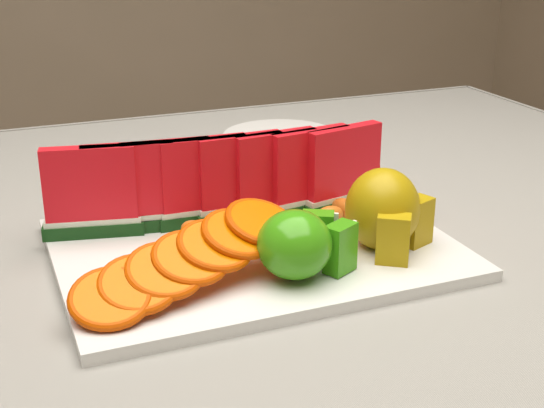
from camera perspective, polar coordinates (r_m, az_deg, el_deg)
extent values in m
cube|color=#4C2C18|center=(0.86, -7.63, -3.58)|extent=(1.40, 0.90, 0.03)
cube|color=#4C2C18|center=(1.59, 12.19, -6.76)|extent=(0.06, 0.06, 0.72)
cube|color=gray|center=(0.85, -7.69, -2.42)|extent=(1.52, 1.02, 0.01)
cube|color=gray|center=(1.35, -13.00, 1.97)|extent=(1.52, 0.01, 0.20)
cube|color=silver|center=(0.79, -1.39, -3.36)|extent=(0.40, 0.30, 0.01)
ellipsoid|color=#1E8E0B|center=(0.70, 1.71, -3.07)|extent=(0.07, 0.07, 0.07)
cube|color=#1E8E0B|center=(0.72, 5.16, -3.31)|extent=(0.04, 0.03, 0.05)
cube|color=beige|center=(0.72, 5.59, -3.24)|extent=(0.03, 0.02, 0.05)
cube|color=#1E8E0B|center=(0.74, 3.47, -2.37)|extent=(0.04, 0.03, 0.05)
cube|color=beige|center=(0.75, 3.88, -2.30)|extent=(0.03, 0.02, 0.05)
ellipsoid|color=#B19C13|center=(0.78, 8.32, -0.38)|extent=(0.09, 0.09, 0.09)
cube|color=#B19C13|center=(0.75, 9.11, -2.67)|extent=(0.04, 0.04, 0.05)
cube|color=#B19C13|center=(0.79, 10.82, -1.35)|extent=(0.04, 0.03, 0.05)
cylinder|color=silver|center=(1.19, 0.65, 5.09)|extent=(0.24, 0.24, 0.01)
cube|color=#0F3A14|center=(0.83, -13.27, -1.87)|extent=(0.11, 0.04, 0.01)
cube|color=silver|center=(0.82, -13.32, -1.23)|extent=(0.10, 0.04, 0.01)
cube|color=#B90108|center=(0.81, -13.57, 1.53)|extent=(0.10, 0.04, 0.08)
cube|color=#0F3A14|center=(0.83, -10.49, -1.59)|extent=(0.11, 0.04, 0.01)
cube|color=silver|center=(0.82, -10.54, -0.95)|extent=(0.10, 0.03, 0.01)
cube|color=#B90108|center=(0.81, -10.73, 1.81)|extent=(0.10, 0.03, 0.08)
cube|color=#0F3A14|center=(0.83, -7.74, -1.31)|extent=(0.11, 0.03, 0.01)
cube|color=silver|center=(0.83, -7.77, -0.67)|extent=(0.10, 0.03, 0.01)
cube|color=#B90108|center=(0.81, -7.92, 2.08)|extent=(0.10, 0.02, 0.08)
cube|color=#0F3A14|center=(0.84, -5.02, -1.03)|extent=(0.11, 0.02, 0.01)
cube|color=silver|center=(0.83, -5.04, -0.40)|extent=(0.10, 0.02, 0.01)
cube|color=#B90108|center=(0.82, -5.13, 2.34)|extent=(0.10, 0.02, 0.08)
cube|color=#0F3A14|center=(0.84, -2.34, -0.76)|extent=(0.11, 0.02, 0.01)
cube|color=silver|center=(0.84, -2.35, -0.12)|extent=(0.10, 0.02, 0.01)
cube|color=#B90108|center=(0.83, -2.39, 2.59)|extent=(0.10, 0.02, 0.08)
cube|color=#0F3A14|center=(0.85, 0.28, -0.48)|extent=(0.11, 0.03, 0.01)
cube|color=silver|center=(0.85, 0.29, 0.14)|extent=(0.10, 0.03, 0.01)
cube|color=#B90108|center=(0.84, 0.29, 2.83)|extent=(0.10, 0.02, 0.08)
cube|color=#0F3A14|center=(0.87, 2.85, -0.22)|extent=(0.11, 0.04, 0.01)
cube|color=silver|center=(0.86, 2.86, 0.40)|extent=(0.10, 0.03, 0.01)
cube|color=#B90108|center=(0.85, 2.91, 3.06)|extent=(0.10, 0.03, 0.08)
cube|color=#0F3A14|center=(0.88, 5.34, 0.04)|extent=(0.11, 0.04, 0.01)
cube|color=silver|center=(0.87, 5.36, 0.66)|extent=(0.10, 0.04, 0.01)
cube|color=#B90108|center=(0.86, 5.45, 3.28)|extent=(0.10, 0.04, 0.08)
cylinder|color=#CA3C04|center=(0.66, -12.07, -6.92)|extent=(0.08, 0.08, 0.03)
torus|color=#D83500|center=(0.66, -12.07, -6.92)|extent=(0.09, 0.08, 0.03)
cylinder|color=#CA3C04|center=(0.67, -10.03, -5.93)|extent=(0.07, 0.07, 0.03)
torus|color=#D83500|center=(0.67, -10.03, -5.93)|extent=(0.08, 0.08, 0.03)
cylinder|color=#CA3C04|center=(0.68, -8.06, -4.97)|extent=(0.07, 0.07, 0.03)
torus|color=#D83500|center=(0.68, -8.06, -4.97)|extent=(0.08, 0.07, 0.03)
cylinder|color=#CA3C04|center=(0.69, -6.15, -4.03)|extent=(0.07, 0.07, 0.03)
torus|color=#D83500|center=(0.69, -6.15, -4.03)|extent=(0.08, 0.08, 0.03)
cylinder|color=#CA3C04|center=(0.70, -4.30, -3.11)|extent=(0.08, 0.08, 0.03)
torus|color=#D83500|center=(0.70, -4.30, -3.11)|extent=(0.09, 0.09, 0.03)
cylinder|color=#CA3C04|center=(0.71, -2.52, -2.22)|extent=(0.08, 0.08, 0.03)
torus|color=#D83500|center=(0.71, -2.52, -2.22)|extent=(0.09, 0.09, 0.03)
cylinder|color=#CA3C04|center=(0.73, -0.81, -1.37)|extent=(0.09, 0.09, 0.03)
torus|color=#D83500|center=(0.73, -0.81, -1.37)|extent=(0.10, 0.10, 0.03)
cylinder|color=#CA3C04|center=(0.87, -11.52, -0.06)|extent=(0.08, 0.08, 0.03)
torus|color=#D83500|center=(0.87, -11.52, -0.06)|extent=(0.09, 0.09, 0.03)
cylinder|color=#CA3C04|center=(0.88, -8.46, 0.55)|extent=(0.08, 0.08, 0.03)
torus|color=#D83500|center=(0.88, -8.46, 0.55)|extent=(0.09, 0.09, 0.03)
cylinder|color=#CA3C04|center=(0.89, -5.47, 1.14)|extent=(0.09, 0.09, 0.03)
torus|color=#D83500|center=(0.89, -5.47, 1.14)|extent=(0.10, 0.10, 0.03)
cylinder|color=#CA3C04|center=(0.90, -2.55, 1.71)|extent=(0.09, 0.09, 0.03)
torus|color=#D83500|center=(0.90, -2.55, 1.71)|extent=(0.11, 0.11, 0.03)
cylinder|color=#CA3C04|center=(0.91, 0.28, 2.26)|extent=(0.10, 0.10, 0.03)
torus|color=#D83500|center=(0.91, 0.28, 2.26)|extent=(0.11, 0.11, 0.03)
cylinder|color=#CA3C04|center=(0.93, 3.02, 2.79)|extent=(0.10, 0.10, 0.03)
torus|color=#D83500|center=(0.93, 3.02, 2.79)|extent=(0.12, 0.12, 0.03)
cylinder|color=#CA3C04|center=(0.95, 5.65, 3.29)|extent=(0.11, 0.11, 0.03)
torus|color=#D83500|center=(0.95, 5.65, 3.29)|extent=(0.12, 0.12, 0.03)
ellipsoid|color=#FF4603|center=(0.75, -6.47, -3.22)|extent=(0.04, 0.04, 0.02)
ellipsoid|color=#FF4603|center=(0.79, -5.77, -2.04)|extent=(0.04, 0.04, 0.02)
ellipsoid|color=#FF4603|center=(0.79, -5.07, -1.94)|extent=(0.04, 0.03, 0.02)
ellipsoid|color=#FF4603|center=(0.80, -2.93, -1.70)|extent=(0.02, 0.04, 0.02)
ellipsoid|color=#FF4603|center=(0.80, -1.94, -1.77)|extent=(0.04, 0.04, 0.02)
ellipsoid|color=#FF4603|center=(0.81, 0.34, -1.30)|extent=(0.02, 0.04, 0.02)
ellipsoid|color=#FF4603|center=(0.80, 2.45, -1.66)|extent=(0.04, 0.02, 0.02)
ellipsoid|color=#FF4603|center=(0.81, 4.01, -1.40)|extent=(0.03, 0.04, 0.02)
ellipsoid|color=#FF4603|center=(0.83, 4.30, -0.91)|extent=(0.04, 0.02, 0.02)
ellipsoid|color=#FF4603|center=(0.85, 5.54, -0.33)|extent=(0.03, 0.04, 0.02)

